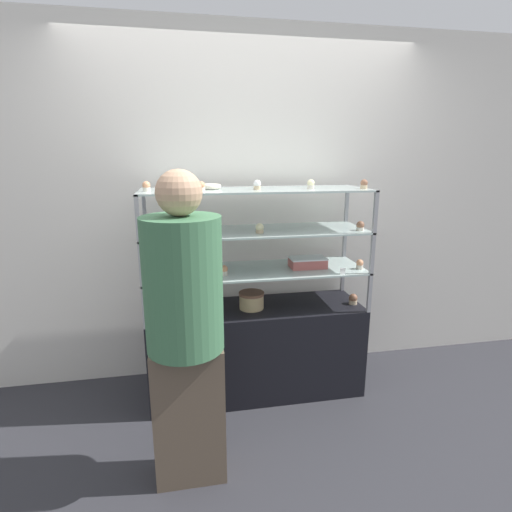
{
  "coord_description": "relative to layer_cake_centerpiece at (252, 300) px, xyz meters",
  "views": [
    {
      "loc": [
        -0.49,
        -2.6,
        1.7
      ],
      "look_at": [
        0.0,
        0.0,
        1.02
      ],
      "focal_mm": 28.0,
      "sensor_mm": 36.0,
      "label": 1
    }
  ],
  "objects": [
    {
      "name": "back_wall",
      "position": [
        0.04,
        0.41,
        0.59
      ],
      "size": [
        8.0,
        0.05,
        2.6
      ],
      "color": "silver",
      "rests_on": "ground_plane"
    },
    {
      "name": "cupcake_5",
      "position": [
        -0.65,
        -0.03,
        0.52
      ],
      "size": [
        0.05,
        0.05,
        0.06
      ],
      "color": "#CCB28C",
      "rests_on": "display_riser_middle"
    },
    {
      "name": "customer_figure",
      "position": [
        -0.46,
        -0.73,
        0.16
      ],
      "size": [
        0.38,
        0.38,
        1.64
      ],
      "color": "brown",
      "rests_on": "ground_plane"
    },
    {
      "name": "display_riser_middle",
      "position": [
        0.04,
        0.02,
        0.48
      ],
      "size": [
        1.5,
        0.49,
        0.28
      ],
      "color": "#99999E",
      "rests_on": "display_riser_lower"
    },
    {
      "name": "cupcake_4",
      "position": [
        0.75,
        -0.1,
        0.25
      ],
      "size": [
        0.05,
        0.05,
        0.07
      ],
      "color": "beige",
      "rests_on": "display_riser_lower"
    },
    {
      "name": "display_riser_upper",
      "position": [
        0.04,
        0.02,
        0.75
      ],
      "size": [
        1.5,
        0.49,
        0.28
      ],
      "color": "#99999E",
      "rests_on": "display_riser_middle"
    },
    {
      "name": "sheet_cake_frosted",
      "position": [
        0.4,
        0.01,
        0.25
      ],
      "size": [
        0.25,
        0.15,
        0.07
      ],
      "color": "#C66660",
      "rests_on": "display_riser_lower"
    },
    {
      "name": "ground_plane",
      "position": [
        0.04,
        0.02,
        -0.71
      ],
      "size": [
        20.0,
        20.0,
        0.0
      ],
      "primitive_type": "plane",
      "color": "#2D2D33"
    },
    {
      "name": "layer_cake_centerpiece",
      "position": [
        0.0,
        0.0,
        0.0
      ],
      "size": [
        0.18,
        0.18,
        0.12
      ],
      "color": "#DBBC84",
      "rests_on": "display_base"
    },
    {
      "name": "cupcake_2",
      "position": [
        -0.65,
        -0.07,
        0.25
      ],
      "size": [
        0.05,
        0.05,
        0.07
      ],
      "color": "white",
      "rests_on": "display_riser_lower"
    },
    {
      "name": "price_tag_2",
      "position": [
        -0.43,
        -0.2,
        0.51
      ],
      "size": [
        0.04,
        0.0,
        0.04
      ],
      "color": "white",
      "rests_on": "display_riser_middle"
    },
    {
      "name": "display_base",
      "position": [
        0.04,
        0.02,
        -0.39
      ],
      "size": [
        1.5,
        0.49,
        0.65
      ],
      "color": "black",
      "rests_on": "ground_plane"
    },
    {
      "name": "cupcake_6",
      "position": [
        0.04,
        -0.08,
        0.52
      ],
      "size": [
        0.05,
        0.05,
        0.06
      ],
      "color": "#CCB28C",
      "rests_on": "display_riser_middle"
    },
    {
      "name": "cupcake_12",
      "position": [
        0.74,
        -0.09,
        0.8
      ],
      "size": [
        0.05,
        0.05,
        0.06
      ],
      "color": "#CCB28C",
      "rests_on": "display_riser_upper"
    },
    {
      "name": "cupcake_9",
      "position": [
        -0.33,
        -0.08,
        0.8
      ],
      "size": [
        0.05,
        0.05,
        0.06
      ],
      "color": "beige",
      "rests_on": "display_riser_upper"
    },
    {
      "name": "cupcake_0",
      "position": [
        -0.65,
        -0.06,
        -0.02
      ],
      "size": [
        0.06,
        0.06,
        0.08
      ],
      "color": "beige",
      "rests_on": "display_base"
    },
    {
      "name": "cupcake_1",
      "position": [
        0.73,
        -0.05,
        -0.02
      ],
      "size": [
        0.06,
        0.06,
        0.08
      ],
      "color": "#CCB28C",
      "rests_on": "display_base"
    },
    {
      "name": "cupcake_11",
      "position": [
        0.39,
        -0.03,
        0.8
      ],
      "size": [
        0.05,
        0.05,
        0.06
      ],
      "color": "beige",
      "rests_on": "display_riser_upper"
    },
    {
      "name": "cupcake_10",
      "position": [
        0.03,
        -0.02,
        0.8
      ],
      "size": [
        0.05,
        0.05,
        0.06
      ],
      "color": "#CCB28C",
      "rests_on": "display_riser_upper"
    },
    {
      "name": "cupcake_8",
      "position": [
        -0.66,
        -0.02,
        0.8
      ],
      "size": [
        0.05,
        0.05,
        0.06
      ],
      "color": "beige",
      "rests_on": "display_riser_upper"
    },
    {
      "name": "cupcake_7",
      "position": [
        0.72,
        -0.11,
        0.52
      ],
      "size": [
        0.05,
        0.05,
        0.06
      ],
      "color": "beige",
      "rests_on": "display_riser_middle"
    },
    {
      "name": "donut_glazed",
      "position": [
        -0.25,
        0.07,
        0.78
      ],
      "size": [
        0.13,
        0.13,
        0.03
      ],
      "color": "#EFE5CC",
      "rests_on": "display_riser_upper"
    },
    {
      "name": "cupcake_3",
      "position": [
        -0.2,
        -0.07,
        0.25
      ],
      "size": [
        0.05,
        0.05,
        0.07
      ],
      "color": "beige",
      "rests_on": "display_riser_lower"
    },
    {
      "name": "display_riser_lower",
      "position": [
        0.04,
        0.02,
        0.2
      ],
      "size": [
        1.5,
        0.49,
        0.28
      ],
      "color": "#99999E",
      "rests_on": "display_base"
    },
    {
      "name": "price_tag_1",
      "position": [
        0.58,
        -0.2,
        0.24
      ],
      "size": [
        0.04,
        0.0,
        0.04
      ],
      "color": "white",
      "rests_on": "display_riser_lower"
    },
    {
      "name": "price_tag_0",
      "position": [
        -0.35,
        -0.2,
        -0.04
      ],
      "size": [
        0.04,
        0.0,
        0.04
      ],
      "color": "white",
      "rests_on": "display_base"
    },
    {
      "name": "price_tag_3",
      "position": [
        -0.42,
        -0.2,
        0.79
      ],
      "size": [
        0.04,
        0.0,
        0.04
      ],
      "color": "white",
      "rests_on": "display_riser_upper"
    }
  ]
}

